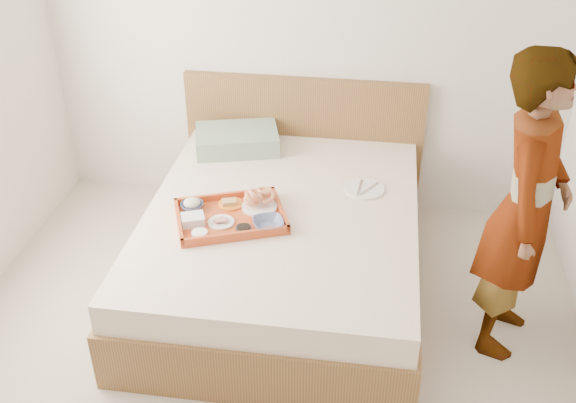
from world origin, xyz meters
The scene contains 15 objects.
wall_back centered at (0.00, 2.00, 1.30)m, with size 3.50×0.01×2.60m, color silver.
bed centered at (0.00, 1.00, 0.27)m, with size 1.65×2.00×0.53m, color brown.
headboard centered at (0.00, 1.97, 0.47)m, with size 1.65×0.06×0.95m, color brown.
pillow centered at (-0.41, 1.71, 0.59)m, with size 0.54×0.37×0.13m, color gray.
tray centered at (-0.27, 0.85, 0.56)m, with size 0.60×0.43×0.05m, color #CD5229.
prawn_plate centered at (-0.12, 0.97, 0.55)m, with size 0.21×0.21×0.01m, color white.
navy_bowl_big centered at (-0.04, 0.79, 0.57)m, with size 0.17×0.17×0.04m, color navy.
sauce_dish centered at (-0.16, 0.72, 0.56)m, with size 0.09×0.09×0.03m, color black.
meat_plate centered at (-0.31, 0.79, 0.55)m, with size 0.15×0.15×0.01m, color white.
bread_plate centered at (-0.30, 0.98, 0.55)m, with size 0.15×0.15×0.01m, color orange.
salad_bowl centered at (-0.50, 0.90, 0.57)m, with size 0.13×0.13×0.04m, color navy.
plastic_tub centered at (-0.46, 0.76, 0.57)m, with size 0.12×0.10×0.05m, color silver.
cheese_round centered at (-0.39, 0.64, 0.56)m, with size 0.09×0.09×0.03m, color white.
dinner_plate centered at (0.46, 1.29, 0.54)m, with size 0.24×0.24×0.01m, color white.
person centered at (1.27, 0.72, 0.83)m, with size 0.61×0.40×1.66m, color white.
Camera 1 is at (0.52, -2.23, 2.64)m, focal length 42.02 mm.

